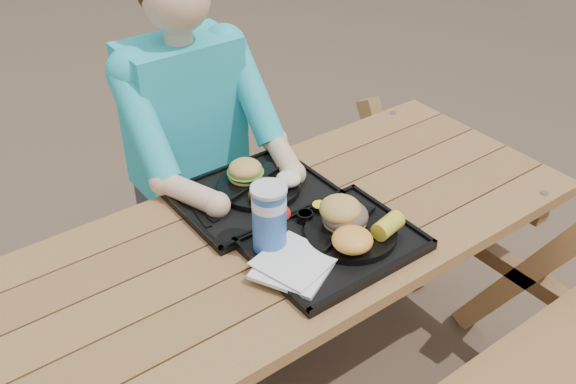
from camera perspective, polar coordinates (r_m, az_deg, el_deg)
picnic_table at (r=2.11m, az=0.00°, el=-11.37°), size 1.80×1.49×0.75m
tray_near at (r=1.79m, az=4.11°, el=-4.71°), size 0.45×0.35×0.02m
tray_far at (r=1.98m, az=-3.13°, el=-0.38°), size 0.45×0.35×0.02m
plate_near at (r=1.80m, az=5.58°, el=-3.63°), size 0.26×0.26×0.02m
plate_far at (r=1.99m, az=-2.59°, el=0.53°), size 0.26×0.26×0.02m
napkin_stack at (r=1.69m, az=0.51°, el=-6.55°), size 0.25×0.25×0.02m
soda_cup at (r=1.71m, az=-1.67°, el=-2.47°), size 0.09×0.09×0.19m
condiment_bbq at (r=1.85m, az=1.52°, el=-2.21°), size 0.05×0.05×0.03m
condiment_mustard at (r=1.88m, az=2.83°, el=-1.48°), size 0.05×0.05×0.03m
sandwich at (r=1.78m, az=5.15°, el=-1.12°), size 0.13×0.13×0.13m
mac_cheese at (r=1.72m, az=5.74°, el=-4.26°), size 0.11×0.11×0.06m
corn_cob at (r=1.78m, az=8.88°, el=-2.97°), size 0.11×0.11×0.05m
cutlery_far at (r=1.91m, az=-7.54°, el=-1.61°), size 0.03×0.14×0.01m
burger at (r=1.98m, az=-3.83°, el=2.40°), size 0.11×0.11×0.10m
baked_beans at (r=1.90m, az=-2.49°, el=-0.20°), size 0.07×0.07×0.03m
potato_salad at (r=1.96m, az=0.04°, el=1.17°), size 0.08×0.08×0.04m
diner at (r=2.34m, az=-8.51°, el=1.80°), size 0.48×0.84×1.28m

